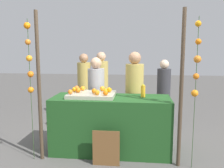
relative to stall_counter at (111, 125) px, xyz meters
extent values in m
plane|color=#565451|center=(0.00, 0.00, -0.47)|extent=(24.00, 24.00, 0.00)
cube|color=#1E4C1E|center=(0.00, 0.00, 0.00)|extent=(1.96, 0.73, 0.94)
cube|color=#B2AD99|center=(-0.33, 0.03, 0.50)|extent=(0.77, 0.60, 0.06)
sphere|color=orange|center=(-0.05, 0.13, 0.57)|extent=(0.08, 0.08, 0.08)
sphere|color=orange|center=(-0.18, 0.22, 0.57)|extent=(0.09, 0.09, 0.09)
sphere|color=orange|center=(-0.66, 0.12, 0.57)|extent=(0.08, 0.08, 0.08)
sphere|color=orange|center=(-0.10, 0.03, 0.57)|extent=(0.08, 0.08, 0.08)
sphere|color=orange|center=(-0.07, -0.15, 0.57)|extent=(0.08, 0.08, 0.08)
sphere|color=orange|center=(-0.21, -0.14, 0.57)|extent=(0.08, 0.08, 0.08)
sphere|color=orange|center=(-0.66, -0.11, 0.57)|extent=(0.08, 0.08, 0.08)
sphere|color=orange|center=(-0.64, 0.23, 0.57)|extent=(0.09, 0.09, 0.09)
sphere|color=orange|center=(-0.53, 0.23, 0.57)|extent=(0.08, 0.08, 0.08)
sphere|color=orange|center=(-0.57, 0.04, 0.57)|extent=(0.09, 0.09, 0.09)
sphere|color=orange|center=(-0.28, 0.00, 0.57)|extent=(0.08, 0.08, 0.08)
cylinder|color=gold|center=(0.53, 0.09, 0.57)|extent=(0.07, 0.07, 0.19)
cylinder|color=yellow|center=(0.53, 0.09, 0.67)|extent=(0.04, 0.04, 0.02)
cube|color=brown|center=(-0.01, -0.53, -0.20)|extent=(0.40, 0.01, 0.55)
cube|color=black|center=(-0.01, -0.51, -0.20)|extent=(0.38, 0.02, 0.53)
cylinder|color=#99999E|center=(-0.35, 0.59, 0.21)|extent=(0.31, 0.31, 1.36)
sphere|color=tan|center=(-0.35, 0.59, 1.00)|extent=(0.21, 0.21, 0.21)
cylinder|color=tan|center=(0.38, 0.56, 0.26)|extent=(0.34, 0.34, 1.45)
sphere|color=#A87A59|center=(0.38, 0.56, 1.10)|extent=(0.23, 0.23, 0.23)
cylinder|color=#333338|center=(1.01, 1.51, 0.18)|extent=(0.30, 0.30, 1.29)
sphere|color=beige|center=(1.01, 1.51, 0.92)|extent=(0.20, 0.20, 0.20)
cylinder|color=tan|center=(-0.88, 1.87, 0.23)|extent=(0.32, 0.32, 1.40)
sphere|color=#A87A59|center=(-0.88, 1.87, 1.04)|extent=(0.22, 0.22, 0.22)
cylinder|color=tan|center=(-0.45, 1.85, 0.25)|extent=(0.33, 0.33, 1.43)
sphere|color=tan|center=(-0.45, 1.85, 1.08)|extent=(0.22, 0.22, 0.22)
cylinder|color=#473828|center=(-1.06, -0.41, 0.68)|extent=(0.06, 0.06, 2.29)
cylinder|color=#473828|center=(1.06, -0.41, 0.68)|extent=(0.06, 0.06, 2.29)
cylinder|color=#2D4C23|center=(-1.18, -0.43, 0.62)|extent=(0.01, 0.01, 2.17)
sphere|color=orange|center=(-1.19, -0.44, 1.60)|extent=(0.10, 0.10, 0.10)
sphere|color=orange|center=(-1.19, -0.43, 1.36)|extent=(0.08, 0.08, 0.08)
sphere|color=orange|center=(-1.18, -0.44, 1.12)|extent=(0.09, 0.09, 0.09)
sphere|color=orange|center=(-1.17, -0.43, 0.88)|extent=(0.09, 0.09, 0.09)
sphere|color=orange|center=(-1.18, -0.44, 0.65)|extent=(0.09, 0.09, 0.09)
cylinder|color=#2D4C23|center=(1.24, -0.45, 0.62)|extent=(0.01, 0.01, 2.17)
sphere|color=orange|center=(1.24, -0.45, 1.60)|extent=(0.08, 0.08, 0.08)
sphere|color=orange|center=(1.25, -0.44, 1.36)|extent=(0.08, 0.08, 0.08)
sphere|color=orange|center=(1.25, -0.44, 1.12)|extent=(0.10, 0.10, 0.10)
sphere|color=orange|center=(1.24, -0.45, 0.88)|extent=(0.09, 0.09, 0.09)
sphere|color=orange|center=(1.24, -0.45, 0.65)|extent=(0.10, 0.10, 0.10)
camera|label=1|loc=(0.45, -3.88, 1.27)|focal=38.59mm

